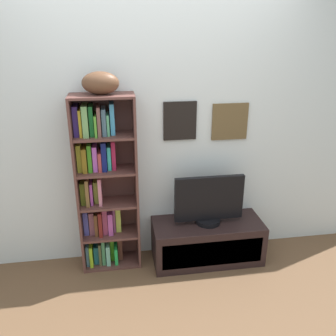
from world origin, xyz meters
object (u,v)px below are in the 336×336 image
object	(u,v)px
football	(100,83)
tv_stand	(207,241)
bookshelf	(102,187)
television	(209,201)

from	to	relation	value
football	tv_stand	size ratio (longest dim) A/B	0.29
bookshelf	football	size ratio (longest dim) A/B	5.40
tv_stand	bookshelf	bearing A→B (deg)	173.24
tv_stand	television	distance (m)	0.41
tv_stand	television	size ratio (longest dim) A/B	1.62
television	tv_stand	bearing A→B (deg)	-90.00
bookshelf	football	world-z (taller)	football
bookshelf	football	xyz separation A→B (m)	(0.05, -0.03, 0.88)
tv_stand	football	bearing A→B (deg)	174.84
bookshelf	tv_stand	xyz separation A→B (m)	(0.92, -0.11, -0.56)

